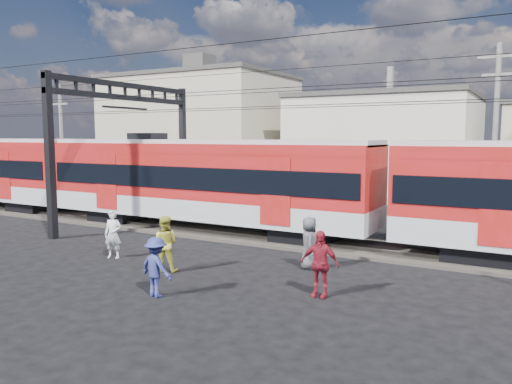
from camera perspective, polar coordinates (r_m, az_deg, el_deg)
ground at (r=13.67m, az=-6.92°, el=-12.09°), size 120.00×120.00×0.00m
track_bed at (r=20.42m, az=6.53°, el=-5.69°), size 70.00×3.40×0.12m
rail_near at (r=19.72m, az=5.69°, el=-5.76°), size 70.00×0.12×0.12m
rail_far at (r=21.08m, az=7.33°, el=-4.99°), size 70.00×0.12×0.12m
commuter_train at (r=22.60m, az=-5.71°, el=1.49°), size 50.30×3.08×4.17m
catenary at (r=24.65m, az=-12.37°, el=8.14°), size 70.00×9.30×7.52m
building_west at (r=42.38m, az=-6.36°, el=6.81°), size 14.28×10.20×9.30m
building_midwest at (r=38.67m, az=14.87°, el=5.20°), size 12.24×12.24×7.30m
utility_pole_mid at (r=25.48m, az=25.67°, el=6.24°), size 1.80×0.24×8.50m
utility_pole_west at (r=38.46m, az=-21.34°, el=5.89°), size 1.80×0.24×8.00m
pedestrian_a at (r=18.48m, az=-16.02°, el=-4.66°), size 0.73×0.60×1.72m
pedestrian_b at (r=16.30m, az=-10.43°, el=-5.83°), size 1.08×0.98×1.80m
pedestrian_c at (r=13.85m, az=-11.35°, el=-8.40°), size 1.13×0.76×1.63m
pedestrian_d at (r=13.66m, az=7.28°, el=-8.13°), size 1.09×0.51×1.82m
pedestrian_e at (r=16.38m, az=6.11°, el=-5.83°), size 0.87×1.00×1.73m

